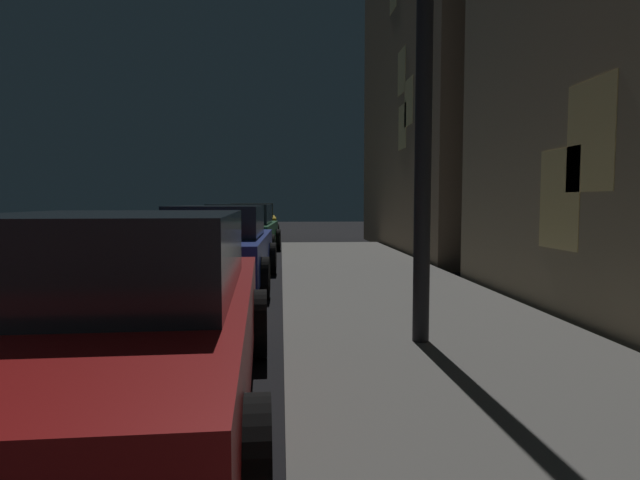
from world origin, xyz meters
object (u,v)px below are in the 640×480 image
Objects in this scene: car_red at (115,318)px; car_yellow_cab at (253,221)px; car_blue at (218,247)px; car_green at (241,230)px.

car_yellow_cab is (0.00, 18.12, -0.01)m from car_red.
car_blue is 0.99× the size of car_yellow_cab.
car_red is at bearing -90.01° from car_yellow_cab.
car_red is at bearing -90.00° from car_blue.
car_yellow_cab is at bearing 90.00° from car_green.
car_blue is 1.05× the size of car_green.
car_blue is at bearing -90.01° from car_yellow_cab.
car_red is 1.00× the size of car_yellow_cab.
car_red is 18.12m from car_yellow_cab.
car_red is 1.01× the size of car_blue.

